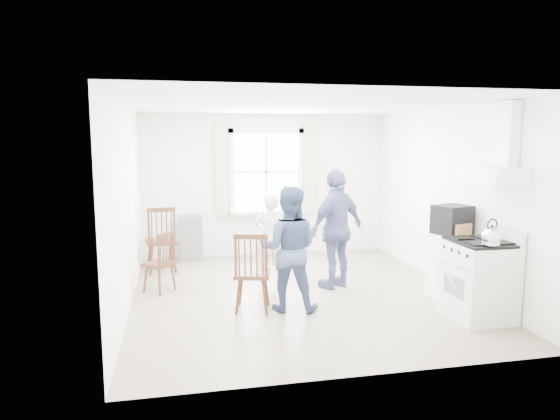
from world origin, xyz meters
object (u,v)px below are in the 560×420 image
(low_cabinet, at_px, (453,267))
(windsor_chair_b, at_px, (251,264))
(windsor_chair_c, at_px, (164,255))
(person_mid, at_px, (289,249))
(person_left, at_px, (270,238))
(windsor_chair_a, at_px, (161,233))
(person_right, at_px, (337,229))
(gas_stove, at_px, (479,279))
(stereo_stack, at_px, (452,220))

(low_cabinet, relative_size, windsor_chair_b, 0.88)
(windsor_chair_b, height_order, windsor_chair_c, windsor_chair_b)
(low_cabinet, xyz_separation_m, person_mid, (-2.25, 0.05, 0.34))
(person_mid, bearing_deg, person_left, -72.73)
(low_cabinet, distance_m, windsor_chair_a, 4.43)
(person_mid, xyz_separation_m, person_right, (0.89, 0.80, 0.08))
(low_cabinet, bearing_deg, windsor_chair_c, 163.75)
(gas_stove, distance_m, person_left, 2.99)
(person_left, bearing_deg, stereo_stack, 152.91)
(windsor_chair_a, xyz_separation_m, windsor_chair_c, (0.05, -1.04, -0.13))
(stereo_stack, relative_size, windsor_chair_a, 0.48)
(low_cabinet, bearing_deg, person_left, 149.39)
(stereo_stack, distance_m, windsor_chair_a, 4.41)
(stereo_stack, distance_m, person_mid, 2.23)
(stereo_stack, bearing_deg, person_left, 148.96)
(gas_stove, height_order, stereo_stack, stereo_stack)
(person_right, bearing_deg, windsor_chair_a, -57.14)
(gas_stove, bearing_deg, low_cabinet, 84.32)
(person_left, bearing_deg, low_cabinet, 153.34)
(low_cabinet, height_order, windsor_chair_b, windsor_chair_b)
(windsor_chair_a, distance_m, person_left, 1.81)
(person_left, relative_size, person_mid, 0.86)
(low_cabinet, xyz_separation_m, stereo_stack, (-0.04, 0.00, 0.64))
(windsor_chair_a, relative_size, person_left, 0.80)
(person_left, bearing_deg, windsor_chair_c, 12.02)
(stereo_stack, height_order, windsor_chair_a, stereo_stack)
(windsor_chair_a, xyz_separation_m, person_right, (2.51, -1.29, 0.20))
(low_cabinet, relative_size, windsor_chair_a, 0.83)
(windsor_chair_a, distance_m, windsor_chair_b, 2.42)
(windsor_chair_a, xyz_separation_m, person_mid, (1.61, -2.10, 0.12))
(stereo_stack, bearing_deg, windsor_chair_c, 163.60)
(gas_stove, distance_m, windsor_chair_c, 4.15)
(windsor_chair_a, height_order, person_right, person_right)
(windsor_chair_b, xyz_separation_m, person_right, (1.37, 0.84, 0.24))
(windsor_chair_b, bearing_deg, person_right, 31.45)
(windsor_chair_b, distance_m, person_mid, 0.51)
(gas_stove, distance_m, windsor_chair_a, 4.75)
(windsor_chair_a, bearing_deg, person_right, -27.31)
(windsor_chair_b, bearing_deg, low_cabinet, -0.39)
(windsor_chair_a, height_order, windsor_chair_b, windsor_chair_a)
(stereo_stack, relative_size, windsor_chair_c, 0.60)
(person_right, bearing_deg, windsor_chair_b, 1.62)
(person_mid, bearing_deg, windsor_chair_c, -16.87)
(stereo_stack, relative_size, windsor_chair_b, 0.51)
(windsor_chair_a, height_order, windsor_chair_c, windsor_chair_a)
(windsor_chair_c, height_order, person_right, person_right)
(windsor_chair_b, xyz_separation_m, person_left, (0.48, 1.31, 0.05))
(windsor_chair_b, bearing_deg, person_mid, 4.23)
(gas_stove, relative_size, stereo_stack, 2.14)
(person_left, xyz_separation_m, person_mid, (0.00, -1.28, 0.11))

